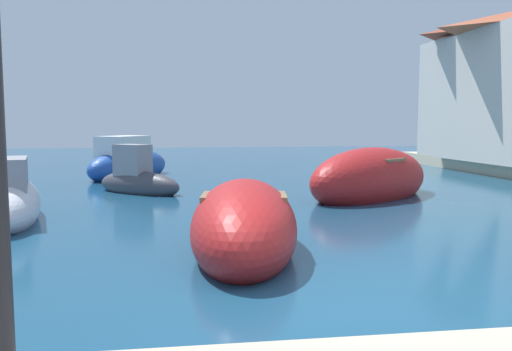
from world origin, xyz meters
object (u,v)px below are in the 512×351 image
moored_boat_8 (138,180)px  moored_boat_9 (128,164)px  moored_boat_2 (368,170)px  moored_boat_3 (7,201)px  moored_boat_1 (244,227)px  waterfront_building_far (510,84)px  moored_boat_0 (371,179)px

moored_boat_8 → moored_boat_9: (-0.73, 4.76, 0.12)m
moored_boat_2 → moored_boat_3: 12.84m
moored_boat_3 → moored_boat_9: size_ratio=0.93×
moored_boat_1 → waterfront_building_far: 20.37m
moored_boat_3 → moored_boat_8: bearing=-44.2°
moored_boat_1 → moored_boat_8: 8.00m
moored_boat_0 → moored_boat_3: 9.20m
moored_boat_1 → moored_boat_8: bearing=24.3°
moored_boat_3 → moored_boat_8: size_ratio=1.52×
moored_boat_0 → waterfront_building_far: 13.42m
moored_boat_0 → moored_boat_3: bearing=156.9°
moored_boat_3 → moored_boat_1: bearing=-141.3°
moored_boat_0 → moored_boat_1: 7.19m
moored_boat_9 → waterfront_building_far: 17.44m
waterfront_building_far → moored_boat_2: bearing=-155.6°
waterfront_building_far → moored_boat_1: bearing=-134.3°
moored_boat_0 → moored_boat_8: size_ratio=1.74×
moored_boat_1 → moored_boat_2: size_ratio=1.30×
moored_boat_1 → moored_boat_8: moored_boat_8 is taller
moored_boat_2 → moored_boat_8: bearing=161.7°
moored_boat_0 → moored_boat_1: size_ratio=1.18×
moored_boat_0 → moored_boat_8: bearing=126.5°
moored_boat_2 → moored_boat_3: size_ratio=0.75×
moored_boat_0 → moored_boat_1: moored_boat_0 is taller
moored_boat_2 → moored_boat_8: size_ratio=1.13×
moored_boat_0 → waterfront_building_far: size_ratio=0.77×
moored_boat_1 → moored_boat_3: moored_boat_3 is taller
moored_boat_3 → moored_boat_8: 4.79m
moored_boat_0 → moored_boat_3: moored_boat_0 is taller
moored_boat_0 → waterfront_building_far: waterfront_building_far is taller
moored_boat_8 → moored_boat_0: bearing=24.2°
moored_boat_1 → moored_boat_2: bearing=-21.3°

